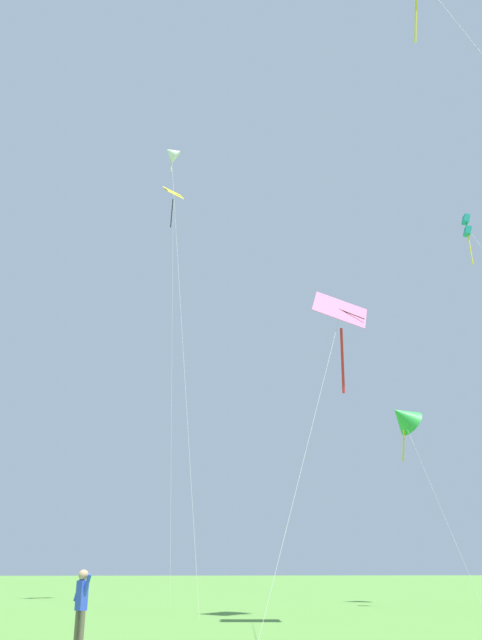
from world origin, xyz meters
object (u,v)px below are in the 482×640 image
object	(u,v)px
kite_pink_low	(340,327)
kite_teal_box	(469,229)
kite_yellow_diamond	(173,211)
kite_green_small	(403,417)
kite_white_distant	(172,154)
person_with_spool	(81,602)

from	to	relation	value
kite_pink_low	kite_teal_box	world-z (taller)	kite_teal_box
kite_yellow_diamond	kite_teal_box	size ratio (longest dim) A/B	1.34
kite_yellow_diamond	kite_green_small	size ratio (longest dim) A/B	2.38
kite_pink_low	kite_white_distant	distance (m)	25.36
kite_yellow_diamond	kite_green_small	xyz separation A→B (m)	(14.14, -2.61, -14.60)
kite_white_distant	person_with_spool	bearing A→B (deg)	-93.04
person_with_spool	kite_yellow_diamond	bearing A→B (deg)	86.51
kite_teal_box	kite_green_small	xyz separation A→B (m)	(-2.09, 7.04, -8.92)
kite_yellow_diamond	kite_green_small	world-z (taller)	kite_yellow_diamond
kite_white_distant	person_with_spool	distance (m)	35.57
person_with_spool	kite_teal_box	bearing A→B (deg)	37.76
kite_green_small	kite_white_distant	bearing A→B (deg)	173.75
kite_yellow_diamond	kite_green_small	bearing A→B (deg)	-10.44
kite_white_distant	kite_yellow_diamond	xyz separation A→B (m)	(0.24, 1.03, -3.92)
kite_yellow_diamond	person_with_spool	world-z (taller)	kite_yellow_diamond
kite_green_small	person_with_spool	distance (m)	27.48
kite_pink_low	person_with_spool	bearing A→B (deg)	-142.79
kite_pink_low	kite_yellow_diamond	distance (m)	23.36
kite_white_distant	person_with_spool	world-z (taller)	kite_white_distant
kite_pink_low	kite_teal_box	size ratio (longest dim) A/B	0.60
kite_white_distant	kite_yellow_diamond	size ratio (longest dim) A/B	1.09
kite_white_distant	kite_yellow_diamond	distance (m)	4.06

